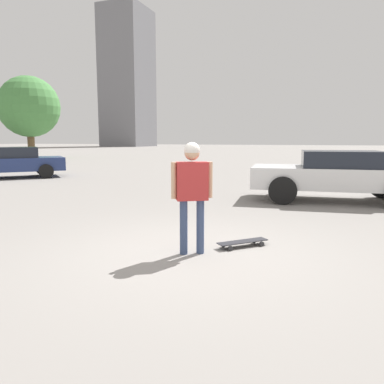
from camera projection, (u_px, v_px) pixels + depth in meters
ground_plane at (192, 253)px, 5.39m from camera, size 220.00×220.00×0.00m
person at (192, 184)px, 5.25m from camera, size 0.39×0.52×1.59m
skateboard at (243, 242)px, 5.72m from camera, size 0.71×0.71×0.09m
car_parked_near at (337, 174)px, 9.88m from camera, size 2.33×4.51×1.33m
car_parked_far at (11, 162)px, 15.97m from camera, size 4.37×4.27×1.31m
building_block_distant at (128, 79)px, 88.02m from camera, size 11.00×9.57×31.64m
tree_distant at (29, 107)px, 32.12m from camera, size 5.19×5.19×7.01m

